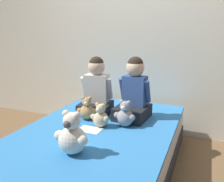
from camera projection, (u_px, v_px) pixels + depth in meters
name	position (u px, v px, depth m)	size (l,w,h in m)	color
ground_plane	(99.00, 170.00, 2.27)	(14.00, 14.00, 0.00)	brown
wall_behind_bed	(136.00, 35.00, 2.99)	(8.00, 0.06, 2.50)	silver
bed	(99.00, 150.00, 2.22)	(1.33, 2.01, 0.42)	#2D2D33
child_on_left	(96.00, 89.00, 2.55)	(0.37, 0.36, 0.61)	black
child_on_right	(134.00, 93.00, 2.40)	(0.34, 0.39, 0.63)	black
teddy_bear_held_by_left_child	(87.00, 110.00, 2.38)	(0.19, 0.15, 0.24)	tan
teddy_bear_held_by_right_child	(125.00, 115.00, 2.20)	(0.21, 0.16, 0.25)	#939399
teddy_bear_between_children	(100.00, 117.00, 2.19)	(0.19, 0.14, 0.23)	#D1B78E
teddy_bear_at_foot_of_bed	(72.00, 136.00, 1.70)	(0.27, 0.20, 0.32)	silver
sign_card	(90.00, 130.00, 2.14)	(0.21, 0.15, 0.00)	white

